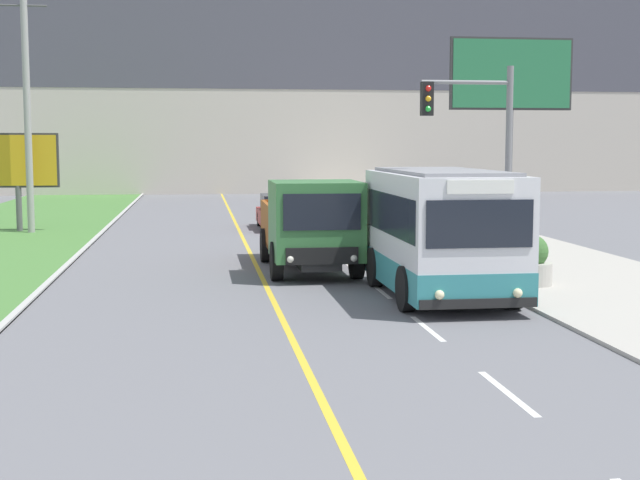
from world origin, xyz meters
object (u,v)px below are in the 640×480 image
at_px(dump_truck, 312,227).
at_px(billboard_small, 17,163).
at_px(city_bus, 441,233).
at_px(utility_pole_far, 27,104).
at_px(planter_round_near, 531,263).
at_px(planter_round_second, 465,240).
at_px(car_distant, 280,213).
at_px(billboard_large, 511,83).
at_px(traffic_light_mast, 482,148).

height_order(dump_truck, billboard_small, billboard_small).
bearing_deg(city_bus, dump_truck, 121.03).
height_order(dump_truck, utility_pole_far, utility_pole_far).
bearing_deg(dump_truck, planter_round_near, -31.12).
bearing_deg(planter_round_second, city_bus, -111.95).
xyz_separation_m(dump_truck, planter_round_near, (5.19, -3.13, -0.69)).
relative_size(car_distant, planter_round_second, 3.26).
bearing_deg(city_bus, utility_pole_far, 125.93).
xyz_separation_m(dump_truck, utility_pole_far, (-9.87, 12.90, 3.88)).
height_order(utility_pole_far, billboard_large, utility_pole_far).
bearing_deg(planter_round_second, planter_round_near, -88.60).
relative_size(car_distant, utility_pole_far, 0.42).
height_order(billboard_small, planter_round_second, billboard_small).
relative_size(city_bus, traffic_light_mast, 1.07).
height_order(utility_pole_far, traffic_light_mast, utility_pole_far).
relative_size(traffic_light_mast, planter_round_near, 4.33).
distance_m(traffic_light_mast, planter_round_second, 6.41).
xyz_separation_m(utility_pole_far, planter_round_second, (14.93, -10.83, -4.55)).
xyz_separation_m(car_distant, billboard_large, (8.41, -4.86, 5.23)).
relative_size(traffic_light_mast, billboard_small, 1.35).
distance_m(traffic_light_mast, planter_round_near, 3.25).
relative_size(dump_truck, utility_pole_far, 0.63).
bearing_deg(dump_truck, planter_round_second, 22.25).
height_order(city_bus, billboard_large, billboard_large).
bearing_deg(billboard_small, dump_truck, -52.43).
height_order(car_distant, planter_round_second, car_distant).
height_order(traffic_light_mast, planter_round_second, traffic_light_mast).
bearing_deg(traffic_light_mast, city_bus, -149.37).
bearing_deg(planter_round_near, utility_pole_far, 133.20).
bearing_deg(planter_round_second, utility_pole_far, 144.04).
bearing_deg(traffic_light_mast, dump_truck, 136.62).
relative_size(utility_pole_far, planter_round_second, 7.82).
distance_m(utility_pole_far, planter_round_second, 19.00).
height_order(dump_truck, car_distant, dump_truck).
bearing_deg(billboard_small, billboard_large, -14.59).
height_order(utility_pole_far, billboard_small, utility_pole_far).
xyz_separation_m(city_bus, dump_truck, (-2.53, 4.20, -0.20)).
height_order(dump_truck, planter_round_near, dump_truck).
distance_m(city_bus, car_distant, 17.82).
height_order(dump_truck, traffic_light_mast, traffic_light_mast).
xyz_separation_m(utility_pole_far, planter_round_near, (15.05, -16.03, -4.57)).
relative_size(car_distant, traffic_light_mast, 0.78).
bearing_deg(billboard_small, car_distant, -0.76).
bearing_deg(utility_pole_far, city_bus, -54.07).
relative_size(car_distant, planter_round_near, 3.39).
distance_m(traffic_light_mast, billboard_large, 13.34).
distance_m(billboard_small, planter_round_near, 23.01).
relative_size(billboard_large, planter_round_second, 5.79).
distance_m(city_bus, planter_round_near, 3.00).
distance_m(city_bus, planter_round_second, 6.82).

